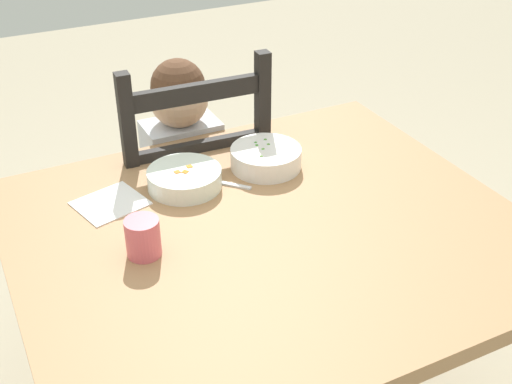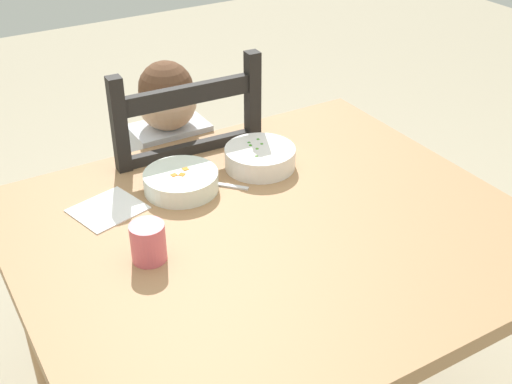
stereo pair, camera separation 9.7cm
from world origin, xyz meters
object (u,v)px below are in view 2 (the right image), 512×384
Objects in this scene: child_figure at (177,168)px; drinking_cup at (148,242)px; bowl_of_carrots at (181,181)px; spoon at (211,183)px; bowl_of_peas at (260,157)px; dining_chair at (179,213)px; dining_table at (271,262)px.

drinking_cup is (-0.29, -0.51, 0.16)m from child_figure.
bowl_of_carrots is (-0.11, -0.29, 0.14)m from child_figure.
drinking_cup is at bearing -140.98° from spoon.
child_figure is 5.10× the size of bowl_of_peas.
bowl_of_peas is at bearing -68.44° from dining_chair.
dining_table is 0.31m from bowl_of_peas.
dining_chair is at bearing 83.39° from spoon.
dining_chair is 0.16m from child_figure.
dining_table is 13.19× the size of drinking_cup.
bowl_of_peas is 0.46m from drinking_cup.
drinking_cup is at bearing -119.30° from dining_chair.
drinking_cup is (-0.29, 0.03, 0.15)m from dining_table.
dining_chair is 0.67m from drinking_cup.
dining_table is 9.93× the size of spoon.
spoon is at bearing -11.60° from bowl_of_carrots.
spoon is (-0.04, -0.31, 0.12)m from child_figure.
child_figure reaches higher than drinking_cup.
child_figure is at bearing 60.37° from drinking_cup.
spoon is 1.33× the size of drinking_cup.
drinking_cup is at bearing -151.44° from bowl_of_peas.
bowl_of_carrots is at bearing -179.98° from bowl_of_peas.
dining_table is at bearing -81.33° from spoon.
child_figure is 5.11× the size of bowl_of_carrots.
bowl_of_peas reaches higher than dining_table.
child_figure is at bearing 68.76° from bowl_of_carrots.
child_figure is 0.34m from bowl_of_carrots.
bowl_of_peas is 0.16m from spoon.
dining_chair is 8.66× the size of spoon.
bowl_of_carrots is at bearing 51.09° from drinking_cup.
dining_chair reaches higher than dining_table.
bowl_of_peas is (0.11, -0.29, 0.14)m from child_figure.
bowl_of_carrots reaches higher than spoon.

